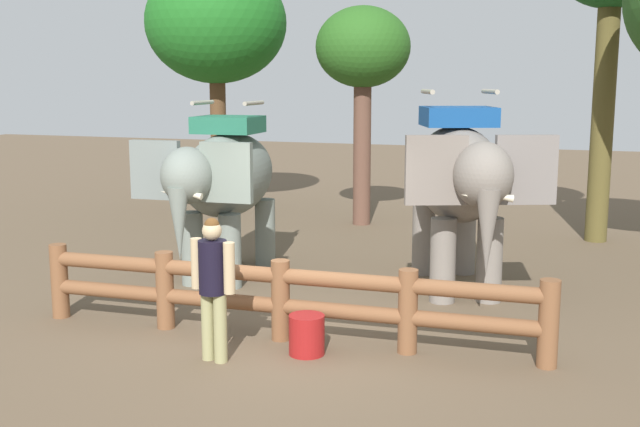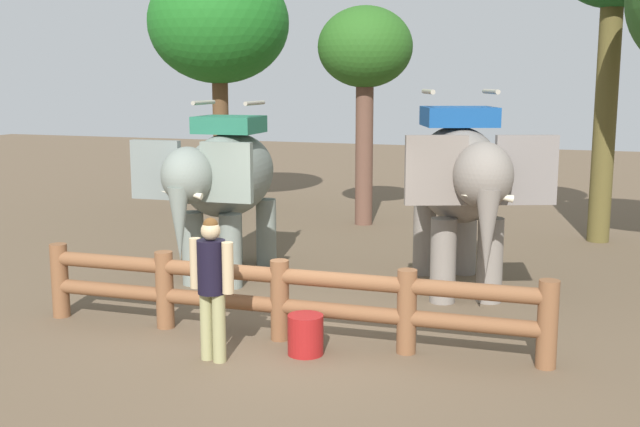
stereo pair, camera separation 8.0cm
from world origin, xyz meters
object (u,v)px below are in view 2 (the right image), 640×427
(elephant_near_left, at_px, (225,180))
(log_fence, at_px, (280,294))
(feed_bucket, at_px, (306,335))
(elephant_center, at_px, (460,180))
(tree_deep_back, at_px, (219,25))
(tree_far_left, at_px, (365,54))
(tourist_woman_in_black, at_px, (212,279))

(elephant_near_left, bearing_deg, log_fence, -52.33)
(feed_bucket, bearing_deg, elephant_center, 70.24)
(log_fence, xyz_separation_m, feed_bucket, (0.50, -0.40, -0.36))
(elephant_center, distance_m, tree_deep_back, 9.37)
(log_fence, height_order, elephant_center, elephant_center)
(elephant_center, bearing_deg, elephant_near_left, -173.59)
(log_fence, xyz_separation_m, tree_far_left, (-1.25, 8.18, 3.28))
(elephant_near_left, relative_size, tourist_woman_in_black, 1.99)
(tourist_woman_in_black, height_order, feed_bucket, tourist_woman_in_black)
(tree_far_left, bearing_deg, tree_deep_back, 171.76)
(log_fence, distance_m, tourist_woman_in_black, 1.14)
(log_fence, distance_m, elephant_near_left, 3.56)
(elephant_center, height_order, tourist_woman_in_black, elephant_center)
(elephant_center, bearing_deg, log_fence, -119.55)
(elephant_near_left, relative_size, tree_far_left, 0.70)
(elephant_near_left, height_order, tree_deep_back, tree_deep_back)
(tree_far_left, distance_m, tree_deep_back, 4.02)
(elephant_center, height_order, tree_deep_back, tree_deep_back)
(log_fence, relative_size, tree_deep_back, 1.11)
(elephant_near_left, height_order, tourist_woman_in_black, elephant_near_left)
(log_fence, bearing_deg, tree_far_left, 98.67)
(elephant_center, xyz_separation_m, tourist_woman_in_black, (-2.23, -4.08, -0.78))
(elephant_center, relative_size, tree_deep_back, 0.61)
(tree_far_left, distance_m, feed_bucket, 9.49)
(elephant_near_left, xyz_separation_m, elephant_center, (3.84, 0.43, 0.11))
(tree_deep_back, xyz_separation_m, feed_bucket, (5.66, -9.15, -4.39))
(tree_deep_back, distance_m, feed_bucket, 11.62)
(tourist_woman_in_black, bearing_deg, tree_deep_back, 115.77)
(tourist_woman_in_black, relative_size, tree_far_left, 0.35)
(log_fence, distance_m, tree_far_left, 8.91)
(tree_far_left, height_order, feed_bucket, tree_far_left)
(tree_deep_back, bearing_deg, feed_bucket, -58.28)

